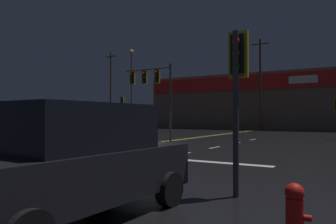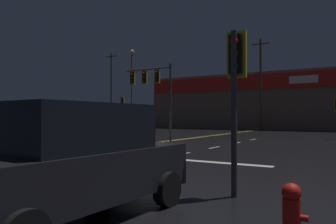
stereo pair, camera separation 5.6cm
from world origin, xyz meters
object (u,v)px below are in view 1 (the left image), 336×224
object	(u,v)px
traffic_signal_median	(150,82)
traffic_signal_corner_northwest	(122,106)
streetlight_near_left	(132,79)
fire_hydrant	(295,209)
parked_car	(75,160)
traffic_signal_corner_southeast	(237,74)

from	to	relation	value
traffic_signal_median	traffic_signal_corner_northwest	size ratio (longest dim) A/B	1.39
streetlight_near_left	fire_hydrant	xyz separation A→B (m)	(24.34, -28.40, -6.05)
traffic_signal_corner_northwest	parked_car	xyz separation A→B (m)	(17.43, -22.80, -1.84)
streetlight_near_left	traffic_signal_corner_northwest	bearing A→B (deg)	-60.68
traffic_signal_corner_northwest	fire_hydrant	world-z (taller)	traffic_signal_corner_northwest
parked_car	traffic_signal_corner_southeast	bearing A→B (deg)	57.89
traffic_signal_corner_southeast	parked_car	size ratio (longest dim) A/B	0.80
traffic_signal_corner_northwest	streetlight_near_left	distance (m)	8.31
traffic_signal_median	parked_car	bearing A→B (deg)	-60.11
traffic_signal_corner_southeast	fire_hydrant	bearing A→B (deg)	-52.97
traffic_signal_median	fire_hydrant	bearing A→B (deg)	-50.01
traffic_signal_median	traffic_signal_corner_southeast	xyz separation A→B (m)	(10.53, -12.35, -1.55)
fire_hydrant	traffic_signal_corner_southeast	bearing A→B (deg)	127.03
streetlight_near_left	traffic_signal_corner_southeast	bearing A→B (deg)	-49.15
traffic_signal_corner_southeast	streetlight_near_left	xyz separation A→B (m)	(-22.87, 26.45, 3.88)
traffic_signal_corner_southeast	traffic_signal_corner_northwest	size ratio (longest dim) A/B	0.92
streetlight_near_left	fire_hydrant	distance (m)	37.89
traffic_signal_corner_northwest	parked_car	world-z (taller)	traffic_signal_corner_northwest
traffic_signal_median	streetlight_near_left	world-z (taller)	streetlight_near_left
traffic_signal_corner_southeast	fire_hydrant	xyz separation A→B (m)	(1.47, -1.95, -2.17)
traffic_signal_corner_southeast	fire_hydrant	size ratio (longest dim) A/B	4.61
traffic_signal_median	parked_car	world-z (taller)	traffic_signal_median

